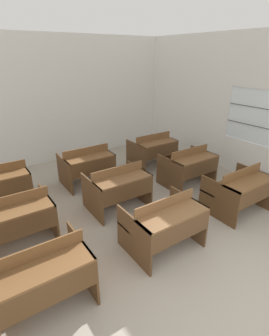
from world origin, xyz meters
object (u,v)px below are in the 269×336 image
at_px(bench_front_left, 40,275).
at_px(bench_second_right, 188,165).
at_px(bench_front_right, 239,189).
at_px(bench_third_center, 87,165).
at_px(bench_second_left, 15,219).
at_px(bench_second_center, 118,187).
at_px(bench_front_center, 164,222).
at_px(bench_third_right, 153,149).

distance_m(bench_front_left, bench_second_right, 3.85).
bearing_deg(bench_front_right, bench_third_center, 124.74).
bearing_deg(bench_second_left, bench_second_right, 0.28).
xyz_separation_m(bench_second_center, bench_second_right, (1.81, -0.01, 0.00)).
bearing_deg(bench_third_center, bench_front_right, -55.26).
xyz_separation_m(bench_front_left, bench_third_center, (1.78, 2.63, 0.00)).
bearing_deg(bench_front_right, bench_second_center, 143.42).
distance_m(bench_front_right, bench_second_center, 2.22).
bearing_deg(bench_front_center, bench_third_center, 90.41).
bearing_deg(bench_second_right, bench_front_left, -159.82).
xyz_separation_m(bench_front_center, bench_third_center, (-0.02, 2.63, 0.00)).
bearing_deg(bench_front_center, bench_second_center, 89.53).
bearing_deg(bench_front_left, bench_second_right, 20.18).
bearing_deg(bench_second_left, bench_third_right, 19.88).
bearing_deg(bench_third_right, bench_second_right, -90.35).
height_order(bench_front_left, bench_second_right, same).
bearing_deg(bench_third_center, bench_second_left, -143.36).
height_order(bench_front_right, bench_second_center, same).
height_order(bench_second_left, bench_third_center, same).
relative_size(bench_front_center, bench_third_right, 1.00).
bearing_deg(bench_third_center, bench_front_center, -89.59).
bearing_deg(bench_second_center, bench_third_center, 91.32).
height_order(bench_second_left, bench_second_right, same).
distance_m(bench_front_left, bench_second_center, 2.25).
xyz_separation_m(bench_front_center, bench_front_right, (1.80, 0.02, 0.00)).
relative_size(bench_second_left, bench_second_center, 1.00).
bearing_deg(bench_second_left, bench_front_right, -19.82).
bearing_deg(bench_front_left, bench_third_center, 55.99).
bearing_deg(bench_second_left, bench_front_left, -89.94).
bearing_deg(bench_third_center, bench_front_left, -124.01).
height_order(bench_front_right, bench_third_right, same).
relative_size(bench_front_left, bench_front_center, 1.00).
xyz_separation_m(bench_second_left, bench_third_center, (1.78, 1.32, 0.00)).
bearing_deg(bench_front_center, bench_second_left, 143.86).
distance_m(bench_front_left, bench_second_left, 1.31).
height_order(bench_second_center, bench_third_right, same).
bearing_deg(bench_second_center, bench_front_right, -36.58).
height_order(bench_front_center, bench_second_right, same).
bearing_deg(bench_third_right, bench_front_left, -144.11).
distance_m(bench_second_center, bench_third_center, 1.29).
distance_m(bench_second_left, bench_second_right, 3.61).
xyz_separation_m(bench_front_right, bench_third_right, (0.03, 2.60, 0.00)).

